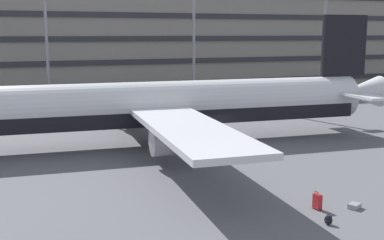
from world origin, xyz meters
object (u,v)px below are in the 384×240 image
airliner (147,106)px  suitcase_scuffed (317,201)px  backpack_large (328,220)px  suitcase_orange (354,206)px

airliner → suitcase_scuffed: (3.87, -16.77, -2.65)m
airliner → backpack_large: airliner is taller
suitcase_scuffed → backpack_large: suitcase_scuffed is taller
airliner → suitcase_scuffed: bearing=-77.0°
suitcase_orange → backpack_large: backpack_large is taller
suitcase_scuffed → backpack_large: size_ratio=1.83×
backpack_large → suitcase_orange: bearing=27.5°
suitcase_orange → backpack_large: bearing=-152.5°
suitcase_scuffed → suitcase_orange: bearing=-17.1°
suitcase_orange → suitcase_scuffed: 1.92m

